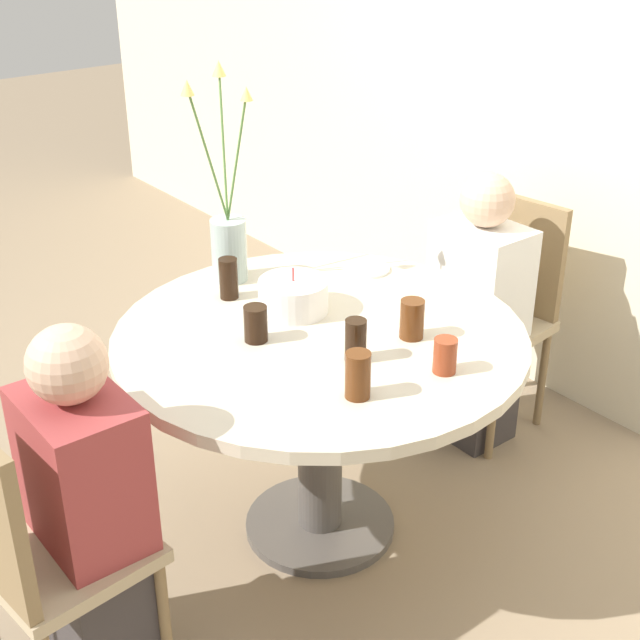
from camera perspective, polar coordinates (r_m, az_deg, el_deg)
name	(u,v)px	position (r m, az deg, el deg)	size (l,w,h in m)	color
ground_plane	(320,527)	(3.19, 0.00, -13.09)	(16.00, 16.00, 0.00)	#89755B
wall_back	(616,97)	(3.57, 18.40, 13.40)	(8.00, 0.05, 2.60)	beige
dining_table	(320,373)	(2.83, 0.00, -3.42)	(1.29, 1.29, 0.77)	beige
chair_near_front	(501,302)	(3.58, 11.53, 1.16)	(0.44, 0.44, 0.93)	tan
chair_far_back	(34,545)	(2.42, -17.83, -13.54)	(0.44, 0.44, 0.93)	tan
birthday_cake	(293,296)	(2.87, -1.71, 1.55)	(0.23, 0.23, 0.15)	white
flower_vase	(228,236)	(3.08, -5.89, 5.40)	(0.23, 0.26, 0.72)	#9EB2AD
side_plate	(366,269)	(3.19, 2.99, 3.29)	(0.17, 0.17, 0.01)	white
drink_glass_0	(412,319)	(2.72, 5.91, 0.06)	(0.07, 0.07, 0.12)	#51280F
drink_glass_1	(445,356)	(2.55, 8.01, -2.27)	(0.07, 0.07, 0.10)	maroon
drink_glass_2	(356,340)	(2.58, 2.30, -1.30)	(0.06, 0.06, 0.13)	black
drink_glass_3	(229,278)	(2.97, -5.87, 2.66)	(0.06, 0.06, 0.14)	black
drink_glass_4	(256,324)	(2.69, -4.14, -0.24)	(0.07, 0.07, 0.11)	black
drink_glass_5	(358,375)	(2.40, 2.44, -3.54)	(0.07, 0.07, 0.13)	#51280F
person_woman	(477,319)	(3.46, 10.00, 0.08)	(0.34, 0.24, 1.09)	#383333
person_boy	(90,522)	(2.49, -14.49, -12.40)	(0.34, 0.24, 1.09)	#383333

